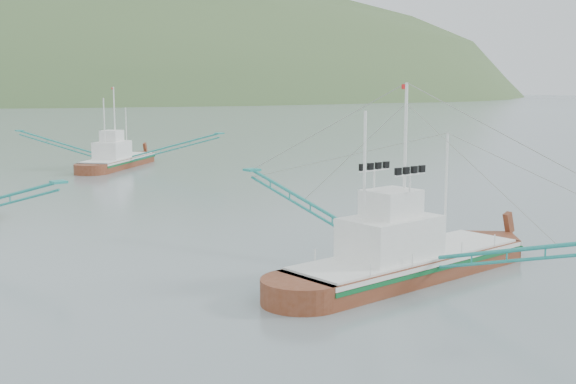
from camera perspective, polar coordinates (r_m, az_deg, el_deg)
ground at (r=37.16m, az=5.71°, el=-5.96°), size 1200.00×1200.00×0.00m
main_boat at (r=35.27m, az=9.30°, el=-4.40°), size 13.87×24.87×10.06m
bg_boat_far at (r=84.08m, az=-13.37°, el=3.34°), size 19.34×20.68×9.76m
headland_right at (r=527.45m, az=-7.74°, el=7.34°), size 684.00×432.00×306.00m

